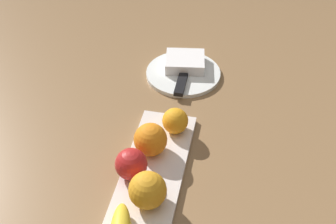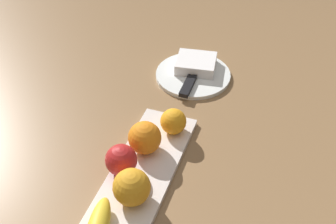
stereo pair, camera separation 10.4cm
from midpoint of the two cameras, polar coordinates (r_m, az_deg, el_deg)
name	(u,v)px [view 2 (the right image)]	position (r m, az deg, el deg)	size (l,w,h in m)	color
ground_plane	(118,192)	(0.94, -3.22, -10.34)	(2.40, 2.40, 0.00)	olive
fruit_tray	(135,188)	(0.93, -1.05, -9.89)	(0.47, 0.13, 0.01)	silver
apple	(121,160)	(0.93, -2.84, -6.33)	(0.07, 0.07, 0.07)	red
orange_near_apple	(132,187)	(0.88, -1.26, -9.81)	(0.08, 0.08, 0.08)	orange
orange_near_banana	(145,138)	(0.97, 0.06, -3.46)	(0.07, 0.07, 0.07)	orange
orange_center	(173,121)	(1.02, 3.62, -1.34)	(0.06, 0.06, 0.06)	orange
dinner_plate	(193,75)	(1.23, 5.69, 4.65)	(0.20, 0.20, 0.01)	white
folded_napkin	(196,64)	(1.23, 6.06, 6.10)	(0.09, 0.11, 0.03)	white
knife	(190,83)	(1.18, 5.34, 3.68)	(0.18, 0.03, 0.01)	silver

